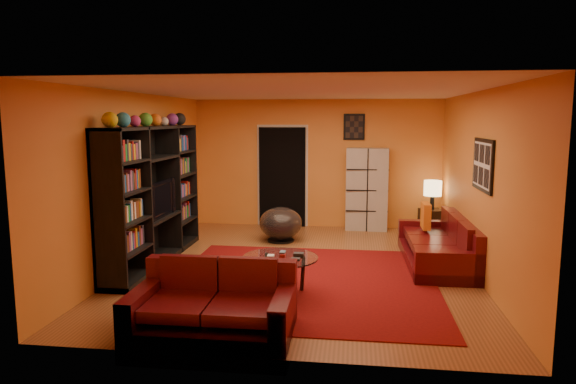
# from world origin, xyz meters

# --- Properties ---
(floor) EXTENTS (6.00, 6.00, 0.00)m
(floor) POSITION_xyz_m (0.00, 0.00, 0.00)
(floor) COLOR brown
(floor) RESTS_ON ground
(ceiling) EXTENTS (6.00, 6.00, 0.00)m
(ceiling) POSITION_xyz_m (0.00, 0.00, 2.60)
(ceiling) COLOR white
(ceiling) RESTS_ON wall_back
(wall_back) EXTENTS (6.00, 0.00, 6.00)m
(wall_back) POSITION_xyz_m (0.00, 3.00, 1.30)
(wall_back) COLOR orange
(wall_back) RESTS_ON floor
(wall_front) EXTENTS (6.00, 0.00, 6.00)m
(wall_front) POSITION_xyz_m (0.00, -3.00, 1.30)
(wall_front) COLOR orange
(wall_front) RESTS_ON floor
(wall_left) EXTENTS (0.00, 6.00, 6.00)m
(wall_left) POSITION_xyz_m (-2.50, 0.00, 1.30)
(wall_left) COLOR orange
(wall_left) RESTS_ON floor
(wall_right) EXTENTS (0.00, 6.00, 6.00)m
(wall_right) POSITION_xyz_m (2.50, 0.00, 1.30)
(wall_right) COLOR orange
(wall_right) RESTS_ON floor
(rug) EXTENTS (3.60, 3.60, 0.01)m
(rug) POSITION_xyz_m (0.10, -0.70, 0.01)
(rug) COLOR #5B0A0C
(rug) RESTS_ON floor
(doorway) EXTENTS (0.95, 0.10, 2.04)m
(doorway) POSITION_xyz_m (-0.70, 2.96, 1.02)
(doorway) COLOR black
(doorway) RESTS_ON floor
(wall_art_right) EXTENTS (0.03, 1.00, 0.70)m
(wall_art_right) POSITION_xyz_m (2.48, -0.30, 1.60)
(wall_art_right) COLOR black
(wall_art_right) RESTS_ON wall_right
(wall_art_back) EXTENTS (0.42, 0.03, 0.52)m
(wall_art_back) POSITION_xyz_m (0.75, 2.98, 2.05)
(wall_art_back) COLOR black
(wall_art_back) RESTS_ON wall_back
(entertainment_unit) EXTENTS (0.45, 3.00, 2.10)m
(entertainment_unit) POSITION_xyz_m (-2.27, 0.00, 1.05)
(entertainment_unit) COLOR black
(entertainment_unit) RESTS_ON floor
(tv) EXTENTS (0.97, 0.13, 0.56)m
(tv) POSITION_xyz_m (-2.23, -0.01, 1.00)
(tv) COLOR black
(tv) RESTS_ON entertainment_unit
(sofa) EXTENTS (0.98, 2.33, 0.85)m
(sofa) POSITION_xyz_m (2.14, 0.49, 0.28)
(sofa) COLOR #48090F
(sofa) RESTS_ON rug
(loveseat) EXTENTS (1.68, 1.02, 0.85)m
(loveseat) POSITION_xyz_m (-0.66, -2.41, 0.28)
(loveseat) COLOR #48090F
(loveseat) RESTS_ON rug
(throw_pillow) EXTENTS (0.12, 0.42, 0.42)m
(throw_pillow) POSITION_xyz_m (1.95, 1.08, 0.63)
(throw_pillow) COLOR orange
(throw_pillow) RESTS_ON sofa
(coffee_table) EXTENTS (0.96, 0.96, 0.48)m
(coffee_table) POSITION_xyz_m (-0.14, -1.22, 0.44)
(coffee_table) COLOR silver
(coffee_table) RESTS_ON floor
(storage_cabinet) EXTENTS (0.84, 0.41, 1.64)m
(storage_cabinet) POSITION_xyz_m (1.03, 2.80, 0.82)
(storage_cabinet) COLOR #B5B1A7
(storage_cabinet) RESTS_ON floor
(bowl_chair) EXTENTS (0.77, 0.77, 0.62)m
(bowl_chair) POSITION_xyz_m (-0.54, 1.59, 0.33)
(bowl_chair) COLOR black
(bowl_chair) RESTS_ON floor
(side_table) EXTENTS (0.49, 0.49, 0.50)m
(side_table) POSITION_xyz_m (2.25, 2.46, 0.25)
(side_table) COLOR black
(side_table) RESTS_ON floor
(table_lamp) EXTENTS (0.33, 0.33, 0.55)m
(table_lamp) POSITION_xyz_m (2.25, 2.46, 0.89)
(table_lamp) COLOR black
(table_lamp) RESTS_ON side_table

